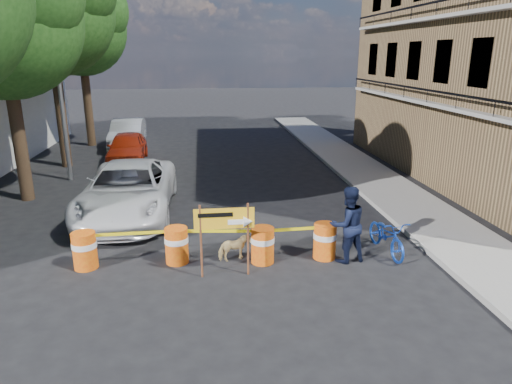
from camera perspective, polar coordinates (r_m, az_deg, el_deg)
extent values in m
plane|color=black|center=(10.40, -2.64, -11.37)|extent=(120.00, 120.00, 0.00)
cube|color=gray|center=(17.29, 16.76, -0.11)|extent=(2.40, 40.00, 0.15)
cylinder|color=#332316|center=(17.48, -27.59, 6.63)|extent=(0.44, 0.44, 4.76)
sphere|color=#1A4614|center=(17.32, -29.27, 18.28)|extent=(5.00, 5.00, 5.00)
cylinder|color=#332316|center=(22.15, -23.27, 9.70)|extent=(0.44, 0.44, 5.32)
sphere|color=#1A4614|center=(22.10, -24.53, 19.97)|extent=(5.40, 5.40, 5.40)
sphere|color=#1A4614|center=(22.94, -25.80, 17.74)|extent=(3.78, 3.78, 3.78)
cylinder|color=#332316|center=(26.98, -20.32, 10.66)|extent=(0.44, 0.44, 4.93)
sphere|color=#1A4614|center=(26.90, -21.16, 18.48)|extent=(4.80, 4.80, 4.80)
sphere|color=#1A4614|center=(26.30, -19.75, 20.61)|extent=(3.60, 3.60, 3.60)
sphere|color=#1A4614|center=(27.63, -22.20, 16.83)|extent=(3.36, 3.36, 3.36)
cylinder|color=gray|center=(19.43, -23.45, 12.84)|extent=(0.16, 0.16, 8.00)
cylinder|color=#EC400D|center=(11.64, -20.62, -6.85)|extent=(0.56, 0.56, 0.90)
cylinder|color=white|center=(11.59, -20.70, -6.17)|extent=(0.58, 0.58, 0.14)
cylinder|color=#EC400D|center=(11.35, -9.89, -6.58)|extent=(0.56, 0.56, 0.90)
cylinder|color=white|center=(11.29, -9.93, -5.88)|extent=(0.58, 0.58, 0.14)
cylinder|color=#EC400D|center=(11.19, 0.82, -6.66)|extent=(0.56, 0.56, 0.90)
cylinder|color=white|center=(11.13, 0.83, -5.96)|extent=(0.58, 0.58, 0.14)
cylinder|color=#EC400D|center=(11.55, 8.59, -6.09)|extent=(0.56, 0.56, 0.90)
cylinder|color=white|center=(11.49, 8.62, -5.40)|extent=(0.58, 0.58, 0.14)
cylinder|color=#592D19|center=(10.38, -6.89, -6.20)|extent=(0.05, 0.05, 1.74)
cylinder|color=#592D19|center=(10.43, -1.00, -5.96)|extent=(0.05, 0.05, 1.74)
cube|color=#FBB116|center=(10.20, -4.00, -3.33)|extent=(1.36, 0.04, 0.48)
cube|color=white|center=(10.22, -2.46, -3.77)|extent=(0.39, 0.01, 0.12)
cone|color=white|center=(10.25, -1.00, -3.71)|extent=(0.21, 0.25, 0.25)
cube|color=black|center=(10.14, -5.10, -2.90)|extent=(0.78, 0.02, 0.10)
imported|color=black|center=(11.30, 11.37, -4.00)|extent=(1.07, 0.91, 1.91)
imported|color=#1641B5|center=(12.00, 16.19, -3.31)|extent=(0.72, 1.01, 1.83)
imported|color=#DDC27E|center=(11.34, -2.68, -6.99)|extent=(0.87, 0.59, 0.67)
imported|color=silver|center=(14.88, -15.69, 0.22)|extent=(2.72, 5.85, 1.62)
imported|color=#A7250D|center=(22.34, -15.80, 5.38)|extent=(1.81, 4.18, 1.40)
imported|color=silver|center=(25.93, -15.73, 7.04)|extent=(1.76, 4.65, 1.52)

